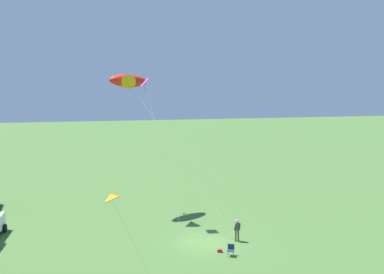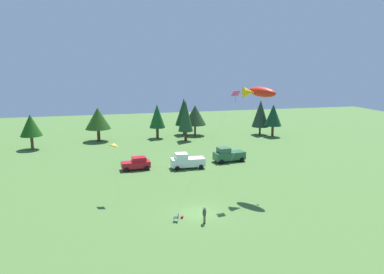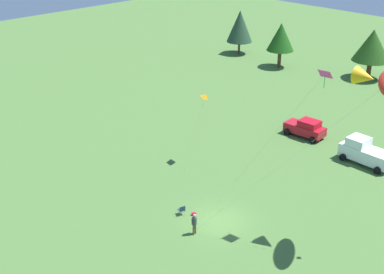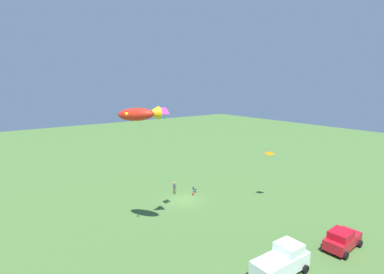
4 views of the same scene
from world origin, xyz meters
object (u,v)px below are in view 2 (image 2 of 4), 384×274
(kite_delta_orange, at_px, (114,145))
(kite_diamond_rainbow, at_px, (234,98))
(truck_white_pickup, at_px, (187,161))
(backpack_on_grass, at_px, (182,217))
(folding_chair, at_px, (177,217))
(kite_large_fish, at_px, (259,92))
(truck_green_flatbed, at_px, (228,155))
(car_red_sedan, at_px, (136,163))
(person_kite_flyer, at_px, (204,214))

(kite_delta_orange, bearing_deg, kite_diamond_rainbow, -11.79)
(truck_white_pickup, bearing_deg, kite_diamond_rainbow, 102.34)
(backpack_on_grass, height_order, kite_diamond_rainbow, kite_diamond_rainbow)
(folding_chair, relative_size, kite_large_fish, 0.06)
(kite_large_fish, xyz_separation_m, kite_delta_orange, (-17.07, 1.36, -5.79))
(kite_large_fish, height_order, kite_delta_orange, kite_large_fish)
(truck_green_flatbed, height_order, kite_large_fish, kite_large_fish)
(kite_delta_orange, bearing_deg, backpack_on_grass, -50.74)
(kite_diamond_rainbow, bearing_deg, backpack_on_grass, -146.04)
(folding_chair, bearing_deg, kite_large_fish, -130.50)
(folding_chair, height_order, kite_diamond_rainbow, kite_diamond_rainbow)
(car_red_sedan, distance_m, kite_diamond_rainbow, 20.26)
(backpack_on_grass, relative_size, truck_white_pickup, 0.06)
(kite_large_fish, distance_m, kite_delta_orange, 18.08)
(truck_white_pickup, distance_m, kite_diamond_rainbow, 16.95)
(person_kite_flyer, height_order, truck_green_flatbed, truck_green_flatbed)
(truck_green_flatbed, bearing_deg, kite_diamond_rainbow, 65.09)
(car_red_sedan, bearing_deg, kite_large_fish, -46.32)
(truck_green_flatbed, distance_m, kite_delta_orange, 22.73)
(person_kite_flyer, relative_size, kite_large_fish, 0.13)
(backpack_on_grass, height_order, kite_delta_orange, kite_delta_orange)
(truck_green_flatbed, bearing_deg, kite_large_fish, 78.05)
(backpack_on_grass, distance_m, car_red_sedan, 19.12)
(folding_chair, height_order, car_red_sedan, car_red_sedan)
(truck_green_flatbed, bearing_deg, car_red_sedan, -2.70)
(kite_diamond_rainbow, bearing_deg, truck_green_flatbed, 71.71)
(folding_chair, relative_size, kite_delta_orange, 0.12)
(kite_diamond_rainbow, bearing_deg, folding_chair, -145.05)
(person_kite_flyer, bearing_deg, truck_white_pickup, -105.72)
(folding_chair, height_order, kite_large_fish, kite_large_fish)
(kite_large_fish, relative_size, kite_diamond_rainbow, 1.03)
(folding_chair, relative_size, truck_white_pickup, 0.16)
(car_red_sedan, relative_size, kite_delta_orange, 0.64)
(truck_green_flatbed, relative_size, kite_diamond_rainbow, 0.41)
(backpack_on_grass, relative_size, kite_large_fish, 0.02)
(folding_chair, xyz_separation_m, truck_white_pickup, (5.45, 18.47, 0.61))
(car_red_sedan, xyz_separation_m, kite_delta_orange, (-3.57, -11.32, 5.46))
(backpack_on_grass, xyz_separation_m, car_red_sedan, (-2.64, 18.91, 0.84))
(car_red_sedan, bearing_deg, backpack_on_grass, -85.17)
(person_kite_flyer, distance_m, kite_delta_orange, 13.50)
(car_red_sedan, distance_m, kite_large_fish, 21.67)
(person_kite_flyer, bearing_deg, truck_green_flatbed, -122.62)
(truck_green_flatbed, xyz_separation_m, kite_diamond_rainbow, (-5.00, -15.12, 10.61))
(person_kite_flyer, distance_m, kite_large_fish, 16.44)
(backpack_on_grass, xyz_separation_m, truck_green_flatbed, (12.14, 19.93, 0.99))
(truck_green_flatbed, relative_size, kite_delta_orange, 0.77)
(car_red_sedan, height_order, truck_white_pickup, truck_white_pickup)
(kite_diamond_rainbow, bearing_deg, kite_delta_orange, 168.21)
(car_red_sedan, xyz_separation_m, kite_large_fish, (13.50, -12.68, 11.25))
(person_kite_flyer, distance_m, truck_white_pickup, 19.81)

